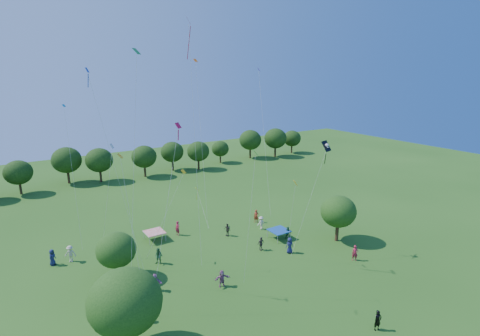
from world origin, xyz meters
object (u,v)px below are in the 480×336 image
pirate_kite (326,148)px  red_high_kite (191,67)px  near_tree_west (125,302)px  near_tree_east (338,211)px  near_tree_north (116,250)px  man_in_black (378,320)px  tent_red_stripe (154,232)px  tent_blue (279,230)px

pirate_kite → red_high_kite: size_ratio=0.49×
near_tree_west → near_tree_east: bearing=9.9°
near_tree_north → pirate_kite: size_ratio=0.42×
near_tree_east → man_in_black: size_ratio=3.31×
near_tree_north → red_high_kite: red_high_kite is taller
near_tree_north → pirate_kite: 23.45m
man_in_black → red_high_kite: red_high_kite is taller
man_in_black → red_high_kite: 26.79m
near_tree_north → near_tree_east: near_tree_east is taller
near_tree_north → near_tree_east: bearing=-13.4°
near_tree_east → tent_red_stripe: size_ratio=2.55×
near_tree_west → near_tree_north: near_tree_west is taller
near_tree_north → red_high_kite: 18.80m
near_tree_north → tent_red_stripe: near_tree_north is taller
tent_red_stripe → tent_blue: same height
tent_red_stripe → red_high_kite: size_ratio=0.09×
near_tree_east → red_high_kite: size_ratio=0.24×
near_tree_north → tent_blue: bearing=-4.6°
near_tree_east → pirate_kite: bearing=-165.3°
man_in_black → near_tree_north: bearing=141.9°
near_tree_east → tent_red_stripe: (-18.23, 12.01, -2.68)m
tent_blue → red_high_kite: size_ratio=0.09×
tent_red_stripe → red_high_kite: (1.78, -7.67, 19.01)m
near_tree_east → tent_blue: 7.39m
near_tree_east → red_high_kite: bearing=165.2°
tent_blue → red_high_kite: bearing=179.5°
near_tree_west → red_high_kite: (9.98, 8.94, 16.01)m
near_tree_west → man_in_black: (17.00, -8.37, -3.19)m
near_tree_north → tent_blue: near_tree_north is taller
tent_red_stripe → red_high_kite: red_high_kite is taller
near_tree_west → near_tree_east: size_ratio=1.14×
pirate_kite → tent_blue: bearing=108.6°
near_tree_west → tent_red_stripe: 18.77m
tent_red_stripe → near_tree_north: bearing=-134.2°
near_tree_west → near_tree_east: 26.83m
near_tree_north → near_tree_east: (24.30, -5.77, 0.69)m
near_tree_north → man_in_black: near_tree_north is taller
tent_blue → red_high_kite: red_high_kite is taller
near_tree_north → tent_red_stripe: 8.93m
near_tree_west → man_in_black: size_ratio=3.78×
man_in_black → red_high_kite: bearing=125.6°
near_tree_north → man_in_black: (14.87, -18.74, -2.18)m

